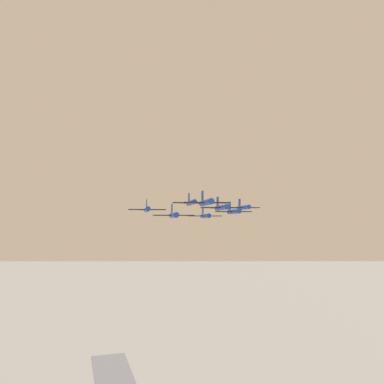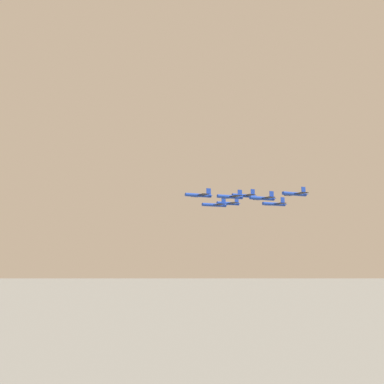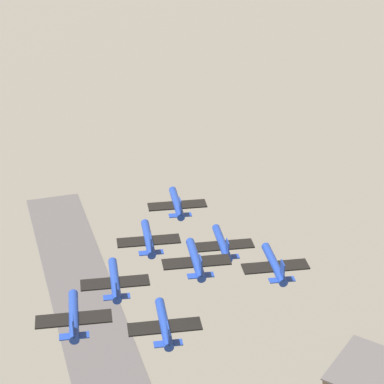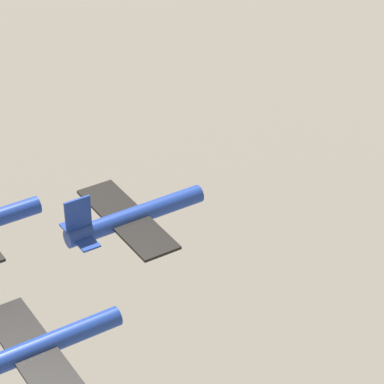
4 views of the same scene
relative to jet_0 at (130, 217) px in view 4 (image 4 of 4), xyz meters
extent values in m
cylinder|color=#19389E|center=(0.33, 0.30, -0.05)|extent=(9.15, 8.51, 1.36)
cube|color=black|center=(-0.22, -0.20, -0.05)|extent=(9.20, 9.69, 0.22)
cube|color=#19389E|center=(-3.06, -2.78, 1.65)|extent=(1.58, 1.46, 2.72)
cube|color=#19389E|center=(-3.06, -2.78, -0.05)|extent=(3.67, 3.84, 0.15)
cylinder|color=#19389E|center=(-3.31, -11.44, -2.80)|extent=(9.15, 8.51, 1.36)
cube|color=black|center=(-3.86, -11.94, -2.80)|extent=(9.20, 9.69, 0.22)
camera|label=1|loc=(73.49, 43.90, -4.43)|focal=35.00mm
camera|label=2|loc=(-37.57, 139.71, -18.94)|focal=35.00mm
camera|label=3|loc=(-97.47, -67.38, 60.67)|focal=70.00mm
camera|label=4|loc=(13.72, -53.11, 37.76)|focal=85.00mm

